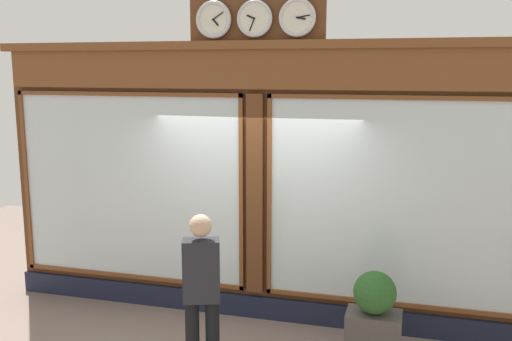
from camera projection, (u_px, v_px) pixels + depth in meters
shop_facade at (259, 181)px, 7.02m from camera, size 6.78×0.42×3.93m
pedestrian at (202, 290)px, 5.62m from camera, size 0.41×0.33×1.69m
planter_box at (373, 340)px, 5.91m from camera, size 0.56×0.36×0.61m
planter_shrub at (375, 292)px, 5.82m from camera, size 0.44×0.44×0.44m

